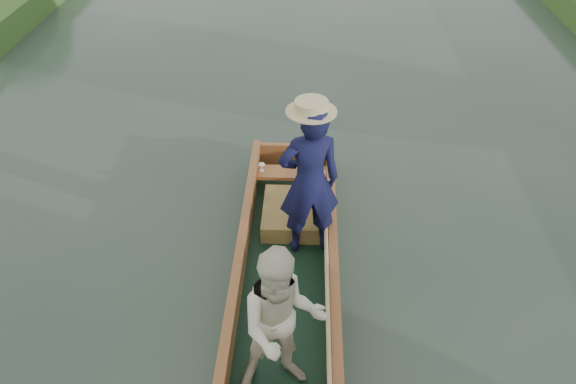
{
  "coord_description": "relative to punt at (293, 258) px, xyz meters",
  "views": [
    {
      "loc": [
        0.19,
        -4.26,
        4.58
      ],
      "look_at": [
        0.0,
        0.6,
        0.95
      ],
      "focal_mm": 35.0,
      "sensor_mm": 36.0,
      "label": 1
    }
  ],
  "objects": [
    {
      "name": "ground",
      "position": [
        -0.08,
        0.08,
        -0.62
      ],
      "size": [
        120.0,
        120.0,
        0.0
      ],
      "primitive_type": "plane",
      "color": "#283D30",
      "rests_on": "ground"
    },
    {
      "name": "punt",
      "position": [
        0.0,
        0.0,
        0.0
      ],
      "size": [
        1.17,
        5.0,
        1.98
      ],
      "color": "black",
      "rests_on": "ground"
    }
  ]
}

